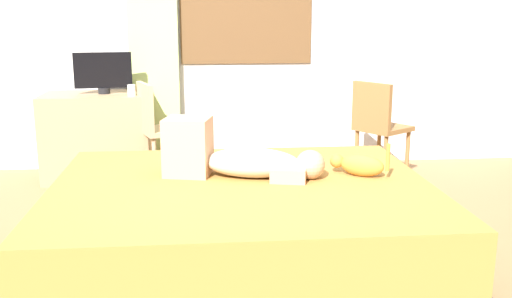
% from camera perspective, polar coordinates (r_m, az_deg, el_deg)
% --- Properties ---
extents(ground_plane, '(16.00, 16.00, 0.00)m').
position_cam_1_polar(ground_plane, '(3.38, -3.38, -11.58)').
color(ground_plane, olive).
extents(back_wall_with_window, '(6.40, 0.14, 2.90)m').
position_cam_1_polar(back_wall_with_window, '(5.46, -4.51, 13.53)').
color(back_wall_with_window, silver).
rests_on(back_wall_with_window, ground).
extents(bed, '(2.19, 1.78, 0.48)m').
position_cam_1_polar(bed, '(3.37, -1.38, -7.29)').
color(bed, '#38383D').
rests_on(bed, ground).
extents(person_lying, '(0.94, 0.44, 0.34)m').
position_cam_1_polar(person_lying, '(3.41, -2.03, -0.81)').
color(person_lying, '#CCB299').
rests_on(person_lying, bed).
extents(cat, '(0.32, 0.24, 0.21)m').
position_cam_1_polar(cat, '(3.48, 10.03, -1.51)').
color(cat, '#C67A2D').
rests_on(cat, bed).
extents(desk, '(0.90, 0.56, 0.74)m').
position_cam_1_polar(desk, '(5.24, -15.13, 1.22)').
color(desk, '#997A56').
rests_on(desk, ground).
extents(tv_monitor, '(0.48, 0.10, 0.35)m').
position_cam_1_polar(tv_monitor, '(5.15, -14.71, 7.26)').
color(tv_monitor, black).
rests_on(tv_monitor, desk).
extents(cup, '(0.07, 0.07, 0.09)m').
position_cam_1_polar(cup, '(4.98, -12.06, 5.63)').
color(cup, white).
rests_on(cup, desk).
extents(chair_by_desk, '(0.49, 0.49, 0.86)m').
position_cam_1_polar(chair_by_desk, '(4.89, -9.56, 2.30)').
color(chair_by_desk, tan).
rests_on(chair_by_desk, ground).
extents(chair_spare, '(0.53, 0.53, 0.86)m').
position_cam_1_polar(chair_spare, '(5.00, 11.84, 2.45)').
color(chair_spare, brown).
rests_on(chair_spare, ground).
extents(curtain_left, '(0.44, 0.06, 2.38)m').
position_cam_1_polar(curtain_left, '(5.36, -10.01, 10.60)').
color(curtain_left, '#ADCC75').
rests_on(curtain_left, ground).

